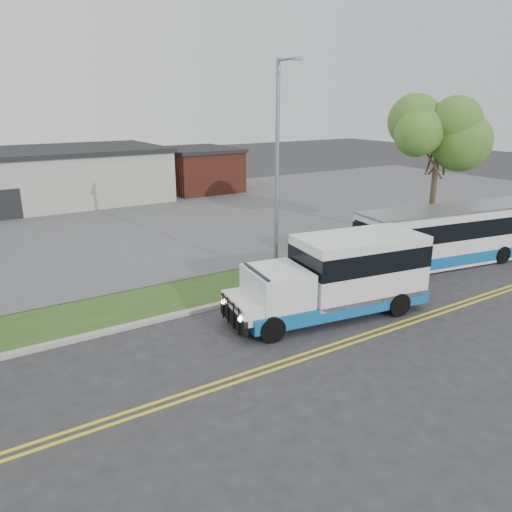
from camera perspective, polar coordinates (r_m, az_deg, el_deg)
ground at (r=19.69m, az=-0.28°, el=-6.27°), size 140.00×140.00×0.00m
lane_line_north at (r=16.88m, az=6.86°, el=-10.61°), size 70.00×0.12×0.01m
lane_line_south at (r=16.68m, az=7.52°, el=-11.00°), size 70.00×0.12×0.01m
curb at (r=20.52m, az=-1.93°, el=-5.05°), size 80.00×0.30×0.15m
verge at (r=21.99m, az=-4.33°, el=-3.60°), size 80.00×3.30×0.10m
parking_lot at (r=34.56m, az=-15.57°, el=3.54°), size 80.00×25.00×0.10m
brick_wing at (r=46.29m, az=-6.63°, el=9.80°), size 6.30×7.30×3.90m
tree_east at (r=29.93m, az=20.22°, el=13.05°), size 5.20×5.20×8.33m
streetlight_near at (r=22.15m, az=2.53°, el=10.42°), size 0.35×1.53×9.50m
shuttle_bus at (r=19.26m, az=9.73°, el=-1.95°), size 8.11×3.66×3.01m
transit_bus at (r=26.86m, az=21.42°, el=2.23°), size 10.57×4.01×2.86m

